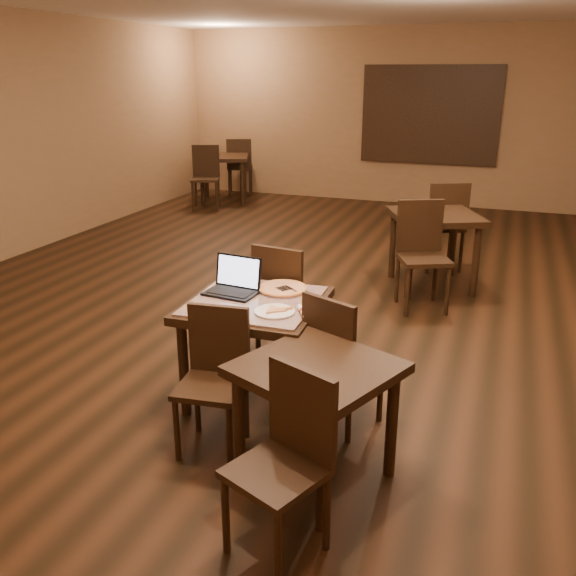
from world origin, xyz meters
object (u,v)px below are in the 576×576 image
at_px(other_table_c, 316,385).
at_px(other_table_c_chair_far, 337,355).
at_px(other_table_b_chair_near, 206,173).
at_px(chair_main_near, 215,370).
at_px(other_table_a_chair_near, 422,248).
at_px(other_table_c_chair_near, 288,452).
at_px(pizza_pan, 283,290).
at_px(laptop, 235,283).
at_px(tiled_table, 255,313).
at_px(other_table_a_chair_far, 444,221).
at_px(other_table_a, 435,226).
at_px(other_table_b, 223,164).
at_px(chair_main_far, 284,297).
at_px(other_table_b_chair_far, 240,164).

bearing_deg(other_table_c, other_table_c_chair_far, 116.06).
bearing_deg(other_table_b_chair_near, chair_main_near, -83.60).
bearing_deg(other_table_a_chair_near, other_table_c_chair_near, -116.54).
xyz_separation_m(pizza_pan, other_table_c, (0.57, -0.98, -0.16)).
relative_size(laptop, other_table_c_chair_far, 0.41).
bearing_deg(other_table_a_chair_near, other_table_b_chair_near, 115.56).
relative_size(laptop, other_table_c, 0.38).
distance_m(tiled_table, other_table_a_chair_near, 2.43).
height_order(other_table_a_chair_far, other_table_c, other_table_a_chair_far).
distance_m(other_table_c, other_table_c_chair_near, 0.56).
bearing_deg(other_table_a, other_table_a_chair_far, 61.59).
distance_m(chair_main_near, other_table_c_chair_near, 1.00).
bearing_deg(other_table_a_chair_far, other_table_a_chair_near, 61.59).
height_order(other_table_b, other_table_c_chair_far, other_table_c_chair_far).
height_order(chair_main_far, other_table_b_chair_far, other_table_b_chair_far).
bearing_deg(chair_main_far, other_table_a_chair_far, -99.56).
bearing_deg(laptop, other_table_a_chair_near, 70.10).
relative_size(other_table_b_chair_near, other_table_c_chair_far, 1.13).
bearing_deg(chair_main_far, other_table_b, -52.28).
xyz_separation_m(chair_main_far, other_table_a_chair_far, (0.92, 2.94, 0.04)).
bearing_deg(other_table_c_chair_far, tiled_table, 7.04).
relative_size(other_table_a, other_table_b_chair_far, 1.09).
distance_m(chair_main_far, other_table_b_chair_near, 6.14).
bearing_deg(other_table_b, other_table_a, -60.91).
xyz_separation_m(tiled_table, other_table_c_chair_far, (0.66, -0.19, -0.13)).
bearing_deg(other_table_b_chair_near, laptop, -82.09).
xyz_separation_m(pizza_pan, other_table_b, (-3.45, 6.15, -0.08)).
bearing_deg(other_table_a_chair_near, laptop, -140.12).
bearing_deg(other_table_a, chair_main_far, -135.74).
relative_size(tiled_table, other_table_a, 0.81).
distance_m(laptop, other_table_a, 3.01).
xyz_separation_m(laptop, other_table_b_chair_far, (-3.10, 6.91, -0.22)).
relative_size(tiled_table, chair_main_near, 1.05).
bearing_deg(other_table_a_chair_far, other_table_c_chair_near, 62.97).
distance_m(other_table_a, other_table_a_chair_near, 0.64).
distance_m(other_table_a_chair_near, other_table_c_chair_far, 2.48).
xyz_separation_m(chair_main_near, other_table_c_chair_far, (0.67, 0.44, 0.02)).
bearing_deg(chair_main_near, other_table_c_chair_near, -49.56).
xyz_separation_m(pizza_pan, other_table_b_chair_far, (-3.42, 6.78, -0.16)).
distance_m(other_table_b_chair_far, other_table_c_chair_near, 9.24).
bearing_deg(chair_main_near, tiled_table, 82.49).
xyz_separation_m(chair_main_near, other_table_b, (-3.32, 7.01, 0.18)).
bearing_deg(other_table_b, other_table_b_chair_near, -114.46).
bearing_deg(other_table_b_chair_near, tiled_table, -81.05).
bearing_deg(chair_main_near, other_table_a_chair_near, 67.26).
distance_m(other_table_b_chair_near, other_table_c, 7.66).
height_order(other_table_a_chair_far, other_table_c_chair_far, other_table_a_chair_far).
height_order(pizza_pan, other_table_a, other_table_a).
xyz_separation_m(chair_main_near, other_table_a_chair_far, (0.92, 4.17, 0.09)).
xyz_separation_m(chair_main_near, other_table_b_chair_near, (-3.35, 6.38, 0.09)).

